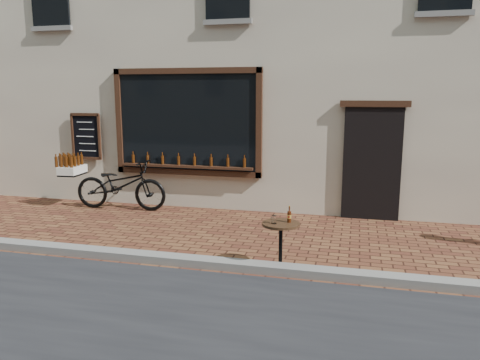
# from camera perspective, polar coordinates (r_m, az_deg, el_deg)

# --- Properties ---
(ground) EXTENTS (90.00, 90.00, 0.00)m
(ground) POSITION_cam_1_polar(r_m,az_deg,el_deg) (6.59, -1.06, -11.42)
(ground) COLOR #4D2519
(ground) RESTS_ON ground
(kerb) EXTENTS (90.00, 0.25, 0.12)m
(kerb) POSITION_cam_1_polar(r_m,az_deg,el_deg) (6.74, -0.61, -10.33)
(kerb) COLOR slate
(kerb) RESTS_ON ground
(cargo_bicycle) EXTENTS (2.40, 0.81, 1.13)m
(cargo_bicycle) POSITION_cam_1_polar(r_m,az_deg,el_deg) (10.31, -14.55, -0.52)
(cargo_bicycle) COLOR black
(cargo_bicycle) RESTS_ON ground
(bistro_table) EXTENTS (0.53, 0.53, 0.92)m
(bistro_table) POSITION_cam_1_polar(r_m,az_deg,el_deg) (6.62, 5.01, -6.84)
(bistro_table) COLOR black
(bistro_table) RESTS_ON ground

